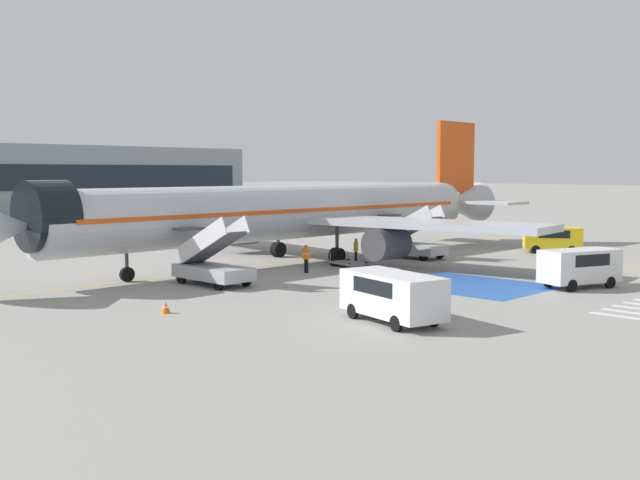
{
  "coord_description": "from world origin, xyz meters",
  "views": [
    {
      "loc": [
        -36.71,
        -38.21,
        6.25
      ],
      "look_at": [
        -0.41,
        -2.28,
        1.54
      ],
      "focal_mm": 42.0,
      "sensor_mm": 36.0,
      "label": 1
    }
  ],
  "objects_px": {
    "traffic_cone_0": "(166,307)",
    "service_van_0": "(552,237)",
    "airliner": "(296,212)",
    "ground_crew_1": "(356,249)",
    "service_van_1": "(392,293)",
    "ground_crew_0": "(306,257)",
    "boarding_stairs_forward": "(213,267)",
    "fuel_tanker": "(177,217)",
    "boarding_stairs_aft": "(412,244)",
    "service_van_3": "(580,265)",
    "baggage_cart": "(349,263)"
  },
  "relations": [
    {
      "from": "boarding_stairs_forward",
      "to": "ground_crew_0",
      "type": "bearing_deg",
      "value": -1.74
    },
    {
      "from": "boarding_stairs_forward",
      "to": "ground_crew_0",
      "type": "height_order",
      "value": "boarding_stairs_forward"
    },
    {
      "from": "boarding_stairs_forward",
      "to": "service_van_1",
      "type": "distance_m",
      "value": 13.62
    },
    {
      "from": "airliner",
      "to": "ground_crew_1",
      "type": "height_order",
      "value": "airliner"
    },
    {
      "from": "service_van_1",
      "to": "ground_crew_0",
      "type": "height_order",
      "value": "service_van_1"
    },
    {
      "from": "service_van_0",
      "to": "ground_crew_0",
      "type": "relative_size",
      "value": 2.61
    },
    {
      "from": "fuel_tanker",
      "to": "ground_crew_0",
      "type": "height_order",
      "value": "fuel_tanker"
    },
    {
      "from": "airliner",
      "to": "baggage_cart",
      "type": "bearing_deg",
      "value": -174.27
    },
    {
      "from": "boarding_stairs_aft",
      "to": "service_van_3",
      "type": "distance_m",
      "value": 15.66
    },
    {
      "from": "boarding_stairs_forward",
      "to": "service_van_0",
      "type": "relative_size",
      "value": 1.15
    },
    {
      "from": "service_van_1",
      "to": "ground_crew_0",
      "type": "bearing_deg",
      "value": -107.09
    },
    {
      "from": "baggage_cart",
      "to": "ground_crew_1",
      "type": "height_order",
      "value": "ground_crew_1"
    },
    {
      "from": "fuel_tanker",
      "to": "traffic_cone_0",
      "type": "relative_size",
      "value": 18.08
    },
    {
      "from": "airliner",
      "to": "boarding_stairs_aft",
      "type": "distance_m",
      "value": 8.97
    },
    {
      "from": "ground_crew_1",
      "to": "traffic_cone_0",
      "type": "relative_size",
      "value": 3.29
    },
    {
      "from": "service_van_3",
      "to": "service_van_1",
      "type": "bearing_deg",
      "value": 105.05
    },
    {
      "from": "service_van_3",
      "to": "ground_crew_0",
      "type": "height_order",
      "value": "service_van_3"
    },
    {
      "from": "airliner",
      "to": "traffic_cone_0",
      "type": "xyz_separation_m",
      "value": [
        -17.04,
        -9.64,
        -3.19
      ]
    },
    {
      "from": "service_van_3",
      "to": "ground_crew_0",
      "type": "relative_size",
      "value": 2.7
    },
    {
      "from": "service_van_1",
      "to": "service_van_3",
      "type": "xyz_separation_m",
      "value": [
        14.27,
        -1.28,
        0.01
      ]
    },
    {
      "from": "airliner",
      "to": "boarding_stairs_aft",
      "type": "bearing_deg",
      "value": -120.64
    },
    {
      "from": "fuel_tanker",
      "to": "service_van_0",
      "type": "bearing_deg",
      "value": 24.97
    },
    {
      "from": "ground_crew_0",
      "to": "traffic_cone_0",
      "type": "xyz_separation_m",
      "value": [
        -13.55,
        -5.02,
        -0.75
      ]
    },
    {
      "from": "service_van_0",
      "to": "baggage_cart",
      "type": "distance_m",
      "value": 18.15
    },
    {
      "from": "ground_crew_0",
      "to": "service_van_3",
      "type": "bearing_deg",
      "value": 20.91
    },
    {
      "from": "ground_crew_0",
      "to": "baggage_cart",
      "type": "bearing_deg",
      "value": 88.76
    },
    {
      "from": "boarding_stairs_aft",
      "to": "ground_crew_1",
      "type": "bearing_deg",
      "value": 169.45
    },
    {
      "from": "airliner",
      "to": "boarding_stairs_forward",
      "type": "xyz_separation_m",
      "value": [
        -10.52,
        -4.44,
        -2.47
      ]
    },
    {
      "from": "service_van_1",
      "to": "traffic_cone_0",
      "type": "relative_size",
      "value": 10.3
    },
    {
      "from": "boarding_stairs_aft",
      "to": "ground_crew_0",
      "type": "height_order",
      "value": "boarding_stairs_aft"
    },
    {
      "from": "fuel_tanker",
      "to": "service_van_1",
      "type": "bearing_deg",
      "value": -15.07
    },
    {
      "from": "baggage_cart",
      "to": "service_van_3",
      "type": "bearing_deg",
      "value": 111.76
    },
    {
      "from": "boarding_stairs_aft",
      "to": "service_van_0",
      "type": "relative_size",
      "value": 1.15
    },
    {
      "from": "service_van_0",
      "to": "ground_crew_0",
      "type": "distance_m",
      "value": 21.94
    },
    {
      "from": "boarding_stairs_aft",
      "to": "service_van_1",
      "type": "bearing_deg",
      "value": -144.53
    },
    {
      "from": "boarding_stairs_aft",
      "to": "ground_crew_0",
      "type": "xyz_separation_m",
      "value": [
        -10.93,
        -0.26,
        0.03
      ]
    },
    {
      "from": "traffic_cone_0",
      "to": "service_van_0",
      "type": "bearing_deg",
      "value": -0.34
    },
    {
      "from": "airliner",
      "to": "service_van_3",
      "type": "xyz_separation_m",
      "value": [
        2.71,
        -19.29,
        -2.21
      ]
    },
    {
      "from": "fuel_tanker",
      "to": "service_van_3",
      "type": "bearing_deg",
      "value": 2.52
    },
    {
      "from": "service_van_3",
      "to": "boarding_stairs_aft",
      "type": "bearing_deg",
      "value": 2.61
    },
    {
      "from": "ground_crew_0",
      "to": "traffic_cone_0",
      "type": "bearing_deg",
      "value": -71.69
    },
    {
      "from": "ground_crew_0",
      "to": "ground_crew_1",
      "type": "distance_m",
      "value": 6.0
    },
    {
      "from": "boarding_stairs_aft",
      "to": "service_van_1",
      "type": "height_order",
      "value": "boarding_stairs_aft"
    },
    {
      "from": "airliner",
      "to": "service_van_3",
      "type": "relative_size",
      "value": 9.64
    },
    {
      "from": "boarding_stairs_aft",
      "to": "service_van_0",
      "type": "height_order",
      "value": "boarding_stairs_aft"
    },
    {
      "from": "service_van_3",
      "to": "service_van_0",
      "type": "bearing_deg",
      "value": -37.83
    },
    {
      "from": "ground_crew_1",
      "to": "airliner",
      "type": "bearing_deg",
      "value": 96.47
    },
    {
      "from": "boarding_stairs_forward",
      "to": "ground_crew_0",
      "type": "relative_size",
      "value": 3.0
    },
    {
      "from": "ground_crew_0",
      "to": "traffic_cone_0",
      "type": "relative_size",
      "value": 3.43
    },
    {
      "from": "service_van_0",
      "to": "ground_crew_0",
      "type": "height_order",
      "value": "service_van_0"
    }
  ]
}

